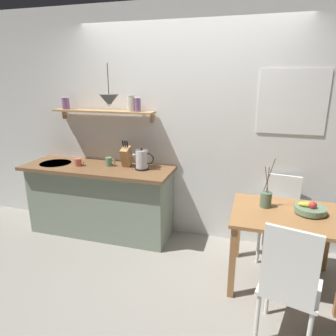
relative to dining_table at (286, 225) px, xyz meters
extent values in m
plane|color=gray|center=(-1.13, 0.09, -0.61)|extent=(14.00, 14.00, 0.00)
cube|color=white|center=(-0.93, 0.74, 0.74)|extent=(6.80, 0.10, 2.70)
cube|color=white|center=(0.00, 0.69, 1.05)|extent=(0.67, 0.01, 0.66)
cube|color=silver|center=(0.00, 0.69, 1.05)|extent=(0.61, 0.01, 0.60)
cube|color=gray|center=(-2.13, 0.41, -0.19)|extent=(1.74, 0.52, 0.84)
cube|color=brown|center=(-2.13, 0.39, 0.25)|extent=(1.83, 0.63, 0.04)
cylinder|color=#B7BABF|center=(-2.69, 0.37, 0.26)|extent=(0.38, 0.38, 0.01)
cube|color=tan|center=(-2.11, 0.58, 0.90)|extent=(1.28, 0.18, 0.02)
cube|color=#99754C|center=(-2.70, 0.66, 0.84)|extent=(0.02, 0.06, 0.12)
cube|color=#99754C|center=(-1.52, 0.66, 0.84)|extent=(0.02, 0.06, 0.12)
cylinder|color=#7F5689|center=(-2.61, 0.58, 0.98)|extent=(0.09, 0.09, 0.13)
cylinder|color=silver|center=(-2.61, 0.58, 1.05)|extent=(0.09, 0.09, 0.01)
cylinder|color=beige|center=(-1.74, 0.58, 1.00)|extent=(0.09, 0.09, 0.17)
cylinder|color=silver|center=(-1.74, 0.58, 1.09)|extent=(0.10, 0.10, 0.01)
cylinder|color=#7F5689|center=(-1.66, 0.58, 0.99)|extent=(0.07, 0.07, 0.15)
cylinder|color=silver|center=(-1.66, 0.58, 1.07)|extent=(0.08, 0.08, 0.01)
cube|color=#9E6B3D|center=(0.00, 0.00, 0.10)|extent=(0.97, 0.77, 0.03)
cube|color=#9E6B3D|center=(-0.44, -0.33, -0.27)|extent=(0.06, 0.06, 0.69)
cube|color=#9E6B3D|center=(-0.44, 0.33, -0.27)|extent=(0.06, 0.06, 0.69)
cube|color=#9E6B3D|center=(0.44, 0.33, -0.27)|extent=(0.06, 0.06, 0.69)
cube|color=white|center=(0.00, -0.67, -0.17)|extent=(0.49, 0.48, 0.03)
cube|color=white|center=(-0.04, -0.85, 0.11)|extent=(0.35, 0.11, 0.53)
cylinder|color=white|center=(0.21, -0.56, -0.40)|extent=(0.03, 0.03, 0.43)
cylinder|color=white|center=(-0.13, -0.47, -0.40)|extent=(0.03, 0.03, 0.43)
cylinder|color=white|center=(-0.21, -0.79, -0.40)|extent=(0.03, 0.03, 0.43)
cube|color=white|center=(-0.02, 0.43, -0.18)|extent=(0.45, 0.47, 0.03)
cube|color=white|center=(0.01, 0.63, 0.05)|extent=(0.35, 0.07, 0.45)
cylinder|color=white|center=(-0.21, 0.27, -0.40)|extent=(0.03, 0.03, 0.42)
cylinder|color=white|center=(0.13, 0.23, -0.40)|extent=(0.03, 0.03, 0.42)
cylinder|color=white|center=(-0.17, 0.64, -0.40)|extent=(0.03, 0.03, 0.42)
cylinder|color=white|center=(0.17, 0.59, -0.40)|extent=(0.03, 0.03, 0.42)
cylinder|color=slate|center=(0.19, 0.06, 0.12)|extent=(0.12, 0.12, 0.01)
cylinder|color=slate|center=(0.19, 0.06, 0.15)|extent=(0.27, 0.27, 0.05)
ellipsoid|color=yellow|center=(0.16, 0.06, 0.20)|extent=(0.15, 0.07, 0.04)
sphere|color=red|center=(0.21, 0.04, 0.20)|extent=(0.07, 0.07, 0.07)
sphere|color=#8EA84C|center=(0.20, 0.06, 0.20)|extent=(0.07, 0.07, 0.07)
cylinder|color=#567056|center=(-0.19, 0.10, 0.18)|extent=(0.11, 0.11, 0.14)
cylinder|color=brown|center=(-0.20, 0.10, 0.38)|extent=(0.05, 0.03, 0.25)
cylinder|color=brown|center=(-0.19, 0.10, 0.38)|extent=(0.01, 0.02, 0.25)
cylinder|color=brown|center=(-0.18, 0.11, 0.43)|extent=(0.08, 0.04, 0.33)
cylinder|color=black|center=(-1.57, 0.43, 0.28)|extent=(0.16, 0.16, 0.02)
cylinder|color=silver|center=(-1.57, 0.43, 0.39)|extent=(0.14, 0.14, 0.21)
sphere|color=black|center=(-1.57, 0.43, 0.51)|extent=(0.02, 0.02, 0.02)
cone|color=silver|center=(-1.65, 0.43, 0.43)|extent=(0.04, 0.04, 0.04)
torus|color=black|center=(-1.49, 0.43, 0.40)|extent=(0.13, 0.02, 0.13)
cube|color=tan|center=(-1.78, 0.49, 0.39)|extent=(0.09, 0.20, 0.25)
cylinder|color=black|center=(-1.81, 0.46, 0.55)|extent=(0.02, 0.04, 0.08)
cylinder|color=black|center=(-1.78, 0.46, 0.55)|extent=(0.02, 0.04, 0.08)
cylinder|color=black|center=(-1.76, 0.46, 0.55)|extent=(0.02, 0.04, 0.08)
cylinder|color=#C6664C|center=(-2.35, 0.35, 0.31)|extent=(0.09, 0.09, 0.09)
torus|color=#C6664C|center=(-2.30, 0.35, 0.31)|extent=(0.06, 0.01, 0.06)
cylinder|color=slate|center=(-2.00, 0.45, 0.32)|extent=(0.08, 0.08, 0.10)
torus|color=slate|center=(-1.95, 0.45, 0.32)|extent=(0.07, 0.01, 0.07)
cylinder|color=black|center=(-1.88, 0.32, 1.28)|extent=(0.01, 0.01, 0.32)
cone|color=#4C5156|center=(-1.88, 0.32, 1.05)|extent=(0.21, 0.21, 0.13)
sphere|color=white|center=(-1.88, 0.32, 1.01)|extent=(0.04, 0.04, 0.04)
camera|label=1|loc=(-0.31, -2.73, 1.30)|focal=32.73mm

